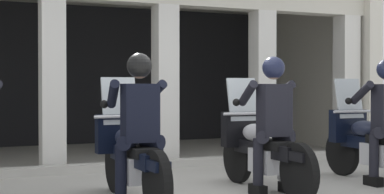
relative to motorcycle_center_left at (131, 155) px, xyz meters
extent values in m
plane|color=#A8A59E|center=(0.82, 2.96, -0.50)|extent=(80.00, 80.00, 0.00)
cube|color=black|center=(0.55, 6.56, 0.99)|extent=(9.99, 0.24, 2.98)
cube|color=beige|center=(5.45, 4.60, 0.99)|extent=(0.30, 4.34, 2.98)
cube|color=silver|center=(-0.34, 2.78, 0.77)|extent=(0.35, 0.36, 2.54)
cube|color=silver|center=(1.45, 2.78, 0.77)|extent=(0.35, 0.36, 2.54)
cube|color=silver|center=(3.25, 2.78, 0.77)|extent=(0.35, 0.36, 2.54)
cube|color=silver|center=(5.05, 2.78, 0.77)|extent=(0.35, 0.36, 2.54)
cube|color=#B7B5AD|center=(0.55, 2.28, -0.44)|extent=(9.59, 0.24, 0.12)
cylinder|color=black|center=(0.00, 0.58, -0.18)|extent=(0.09, 0.64, 0.64)
cylinder|color=black|center=(0.00, -0.82, -0.18)|extent=(0.09, 0.64, 0.64)
cube|color=black|center=(0.00, 0.58, 0.03)|extent=(0.14, 0.44, 0.08)
cube|color=silver|center=(0.00, -0.17, -0.13)|extent=(0.28, 0.44, 0.28)
cube|color=black|center=(0.00, -0.12, 0.00)|extent=(0.18, 1.24, 0.16)
ellipsoid|color=#1E2338|center=(0.00, 0.10, 0.18)|extent=(0.26, 0.48, 0.22)
cube|color=black|center=(0.00, -0.30, 0.07)|extent=(0.24, 0.52, 0.10)
cube|color=black|center=(0.00, -0.76, 0.00)|extent=(0.16, 0.48, 0.10)
cylinder|color=silver|center=(0.00, 0.52, 0.06)|extent=(0.05, 0.24, 0.53)
cube|color=black|center=(0.00, 0.46, 0.20)|extent=(0.52, 0.16, 0.44)
sphere|color=silver|center=(0.00, 0.56, 0.22)|extent=(0.18, 0.18, 0.18)
cube|color=silver|center=(0.00, 0.44, 0.57)|extent=(0.40, 0.14, 0.54)
cylinder|color=silver|center=(0.00, 0.36, 0.40)|extent=(0.62, 0.04, 0.04)
cylinder|color=silver|center=(0.12, -0.52, -0.32)|extent=(0.07, 0.55, 0.07)
cube|color=black|center=(0.00, -0.32, 0.47)|extent=(0.36, 0.22, 0.60)
cube|color=#591414|center=(0.00, -0.20, 0.49)|extent=(0.05, 0.02, 0.32)
sphere|color=tan|center=(0.00, -0.30, 0.92)|extent=(0.21, 0.21, 0.21)
sphere|color=black|center=(0.00, -0.30, 0.95)|extent=(0.26, 0.26, 0.26)
cylinder|color=black|center=(0.14, -0.30, 0.16)|extent=(0.26, 0.29, 0.17)
cylinder|color=black|center=(0.20, -0.30, -0.12)|extent=(0.12, 0.12, 0.53)
cylinder|color=black|center=(-0.14, -0.30, 0.16)|extent=(0.26, 0.29, 0.17)
cylinder|color=black|center=(-0.20, -0.30, -0.12)|extent=(0.12, 0.12, 0.53)
cylinder|color=black|center=(0.22, -0.09, 0.66)|extent=(0.19, 0.48, 0.31)
sphere|color=black|center=(0.26, 0.12, 0.55)|extent=(0.09, 0.09, 0.09)
cylinder|color=black|center=(-0.22, -0.09, 0.66)|extent=(0.19, 0.48, 0.31)
sphere|color=black|center=(-0.26, 0.12, 0.55)|extent=(0.09, 0.09, 0.09)
cylinder|color=black|center=(1.63, 0.64, -0.18)|extent=(0.09, 0.64, 0.64)
cylinder|color=black|center=(1.63, -0.76, -0.18)|extent=(0.09, 0.64, 0.64)
cube|color=black|center=(1.63, 0.64, 0.03)|extent=(0.14, 0.44, 0.08)
cube|color=silver|center=(1.63, -0.11, -0.13)|extent=(0.28, 0.44, 0.28)
cube|color=black|center=(1.63, -0.06, 0.00)|extent=(0.18, 1.24, 0.16)
ellipsoid|color=#B2B2B7|center=(1.63, 0.16, 0.18)|extent=(0.26, 0.48, 0.22)
cube|color=black|center=(1.63, -0.24, 0.07)|extent=(0.24, 0.52, 0.10)
cube|color=black|center=(1.63, -0.70, 0.00)|extent=(0.16, 0.48, 0.10)
cylinder|color=silver|center=(1.63, 0.58, 0.06)|extent=(0.05, 0.24, 0.53)
cube|color=black|center=(1.63, 0.52, 0.20)|extent=(0.52, 0.16, 0.44)
sphere|color=silver|center=(1.63, 0.62, 0.22)|extent=(0.18, 0.18, 0.18)
cube|color=silver|center=(1.63, 0.50, 0.57)|extent=(0.40, 0.14, 0.54)
cylinder|color=silver|center=(1.63, 0.42, 0.40)|extent=(0.62, 0.04, 0.04)
cylinder|color=silver|center=(1.75, -0.46, -0.32)|extent=(0.07, 0.55, 0.07)
cube|color=black|center=(1.63, -0.26, 0.47)|extent=(0.36, 0.22, 0.60)
cube|color=#14193F|center=(1.63, -0.14, 0.49)|extent=(0.05, 0.02, 0.32)
sphere|color=tan|center=(1.63, -0.24, 0.92)|extent=(0.21, 0.21, 0.21)
sphere|color=#191E38|center=(1.63, -0.24, 0.95)|extent=(0.26, 0.26, 0.26)
cylinder|color=black|center=(1.77, -0.24, 0.16)|extent=(0.26, 0.29, 0.17)
cylinder|color=black|center=(1.83, -0.24, -0.12)|extent=(0.12, 0.12, 0.53)
cube|color=black|center=(1.83, -0.23, -0.44)|extent=(0.11, 0.26, 0.12)
cylinder|color=black|center=(1.49, -0.24, 0.16)|extent=(0.26, 0.29, 0.17)
cylinder|color=black|center=(1.43, -0.24, -0.12)|extent=(0.12, 0.12, 0.53)
cube|color=black|center=(1.43, -0.23, -0.44)|extent=(0.11, 0.26, 0.12)
cylinder|color=black|center=(1.85, -0.03, 0.66)|extent=(0.19, 0.48, 0.31)
sphere|color=black|center=(1.89, 0.18, 0.55)|extent=(0.09, 0.09, 0.09)
cylinder|color=black|center=(1.41, -0.03, 0.66)|extent=(0.19, 0.48, 0.31)
sphere|color=black|center=(1.37, 0.18, 0.55)|extent=(0.09, 0.09, 0.09)
cylinder|color=black|center=(3.27, 0.61, -0.18)|extent=(0.09, 0.64, 0.64)
cube|color=black|center=(3.27, 0.61, 0.03)|extent=(0.14, 0.44, 0.08)
cube|color=silver|center=(3.27, -0.14, -0.13)|extent=(0.28, 0.44, 0.28)
cube|color=black|center=(3.27, -0.09, 0.00)|extent=(0.18, 1.24, 0.16)
ellipsoid|color=#1E2338|center=(3.27, 0.13, 0.18)|extent=(0.26, 0.48, 0.22)
cylinder|color=silver|center=(3.27, 0.55, 0.06)|extent=(0.05, 0.24, 0.53)
cube|color=black|center=(3.27, 0.49, 0.20)|extent=(0.52, 0.16, 0.44)
sphere|color=silver|center=(3.27, 0.59, 0.22)|extent=(0.18, 0.18, 0.18)
cube|color=silver|center=(3.27, 0.47, 0.57)|extent=(0.40, 0.14, 0.54)
cylinder|color=silver|center=(3.27, 0.39, 0.40)|extent=(0.62, 0.04, 0.04)
cube|color=#14193F|center=(3.27, -0.17, 0.49)|extent=(0.05, 0.02, 0.32)
cylinder|color=black|center=(3.13, -0.27, 0.16)|extent=(0.26, 0.29, 0.17)
cylinder|color=black|center=(3.07, -0.27, -0.12)|extent=(0.12, 0.12, 0.53)
cube|color=black|center=(3.07, -0.26, -0.44)|extent=(0.11, 0.26, 0.12)
sphere|color=black|center=(3.53, 0.15, 0.55)|extent=(0.09, 0.09, 0.09)
cylinder|color=black|center=(3.05, -0.06, 0.66)|extent=(0.19, 0.48, 0.31)
sphere|color=black|center=(3.01, 0.15, 0.55)|extent=(0.09, 0.09, 0.09)
camera|label=1|loc=(-1.89, -6.01, 0.75)|focal=54.63mm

